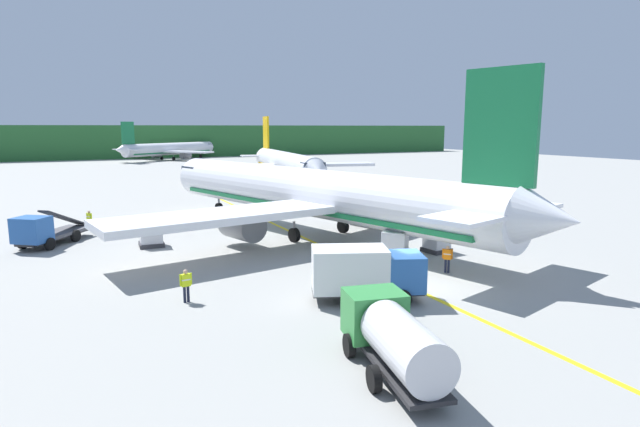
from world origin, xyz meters
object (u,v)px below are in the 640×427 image
(airliner_far_taxiway, at_px, (170,149))
(cargo_container_far, at_px, (436,240))
(airliner_mid_apron, at_px, (285,163))
(service_truck_fuel, at_px, (393,336))
(service_truck_baggage, at_px, (44,231))
(cargo_container_mid, at_px, (151,235))
(airliner_foreground, at_px, (312,194))
(service_truck_catering, at_px, (366,271))
(airliner_distant, at_px, (138,149))
(cargo_container_near, at_px, (395,245))
(crew_marshaller, at_px, (89,219))
(crew_loader_left, at_px, (447,257))
(crew_loader_right, at_px, (186,283))

(airliner_far_taxiway, height_order, cargo_container_far, airliner_far_taxiway)
(airliner_mid_apron, bearing_deg, service_truck_fuel, -108.82)
(service_truck_baggage, bearing_deg, cargo_container_mid, -24.49)
(airliner_far_taxiway, xyz_separation_m, cargo_container_far, (-1.83, -113.52, -1.97))
(airliner_foreground, distance_m, service_truck_catering, 16.26)
(airliner_distant, xyz_separation_m, service_truck_fuel, (-10.03, -154.61, -0.47))
(cargo_container_near, bearing_deg, airliner_mid_apron, 76.12)
(airliner_distant, xyz_separation_m, crew_marshaller, (-18.59, -121.71, -0.87))
(airliner_mid_apron, relative_size, crew_loader_left, 22.25)
(service_truck_catering, bearing_deg, airliner_foreground, 74.54)
(airliner_distant, relative_size, service_truck_baggage, 3.46)
(airliner_distant, height_order, crew_loader_left, airliner_distant)
(cargo_container_far, height_order, crew_marshaller, cargo_container_far)
(service_truck_catering, bearing_deg, crew_marshaller, 114.40)
(airliner_mid_apron, height_order, service_truck_fuel, airliner_mid_apron)
(service_truck_fuel, relative_size, cargo_container_near, 2.59)
(airliner_far_taxiway, xyz_separation_m, crew_marshaller, (-23.31, -94.39, -1.84))
(airliner_far_taxiway, relative_size, service_truck_fuel, 4.79)
(service_truck_fuel, bearing_deg, cargo_container_far, 46.85)
(service_truck_fuel, xyz_separation_m, cargo_container_near, (9.10, 13.27, -0.42))
(crew_marshaller, relative_size, crew_loader_right, 1.00)
(airliner_far_taxiway, distance_m, crew_loader_right, 118.16)
(airliner_distant, height_order, cargo_container_far, airliner_distant)
(cargo_container_mid, bearing_deg, service_truck_catering, -65.44)
(service_truck_catering, height_order, cargo_container_mid, service_truck_catering)
(airliner_mid_apron, height_order, airliner_far_taxiway, airliner_mid_apron)
(airliner_mid_apron, bearing_deg, service_truck_baggage, -133.67)
(crew_marshaller, height_order, crew_loader_right, crew_loader_right)
(airliner_mid_apron, xyz_separation_m, service_truck_baggage, (-32.99, -34.56, -1.84))
(airliner_distant, height_order, crew_marshaller, airliner_distant)
(service_truck_catering, bearing_deg, service_truck_fuel, -113.96)
(service_truck_baggage, bearing_deg, airliner_foreground, -14.39)
(airliner_distant, xyz_separation_m, cargo_container_far, (2.88, -140.84, -1.00))
(airliner_distant, relative_size, crew_loader_left, 13.25)
(airliner_mid_apron, bearing_deg, service_truck_catering, -108.13)
(service_truck_catering, xyz_separation_m, cargo_container_mid, (-7.91, 17.30, -0.66))
(airliner_mid_apron, height_order, cargo_container_near, airliner_mid_apron)
(airliner_distant, distance_m, service_truck_fuel, 154.93)
(service_truck_catering, bearing_deg, airliner_distant, 87.33)
(service_truck_catering, height_order, cargo_container_far, service_truck_catering)
(airliner_foreground, height_order, service_truck_catering, airliner_foreground)
(airliner_distant, relative_size, cargo_container_mid, 12.00)
(service_truck_fuel, height_order, crew_loader_left, service_truck_fuel)
(airliner_mid_apron, xyz_separation_m, crew_loader_left, (-11.01, -52.84, -2.03))
(airliner_distant, distance_m, cargo_container_mid, 131.06)
(service_truck_catering, xyz_separation_m, crew_loader_right, (-8.17, 3.72, -0.53))
(service_truck_fuel, relative_size, cargo_container_far, 3.46)
(airliner_foreground, bearing_deg, crew_loader_left, -78.50)
(airliner_distant, distance_m, crew_marshaller, 123.13)
(cargo_container_far, bearing_deg, crew_loader_left, -121.62)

